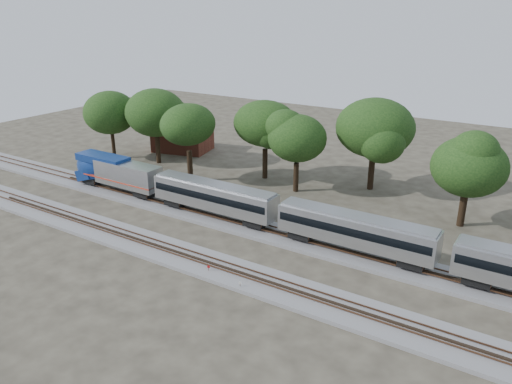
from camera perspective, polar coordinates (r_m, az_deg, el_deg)
ground at (r=54.79m, az=-3.47°, el=-6.57°), size 160.00×160.00×0.00m
track_far at (r=59.16m, az=-0.07°, el=-4.17°), size 160.00×5.00×0.73m
track_near at (r=51.89m, az=-6.08°, el=-8.04°), size 160.00×5.00×0.73m
train at (r=50.80m, az=21.11°, el=-6.35°), size 106.63×3.04×4.48m
switch_stand_red at (r=49.95m, az=-5.44°, el=-8.71°), size 0.30×0.11×0.95m
switch_stand_white at (r=47.19m, az=-1.83°, el=-10.56°), size 0.28×0.10×0.89m
switch_lever at (r=48.11m, az=-1.41°, el=-10.47°), size 0.58×0.48×0.30m
brick_building at (r=92.31m, az=-8.39°, el=6.16°), size 11.08×8.94×4.69m
tree_0 at (r=88.77m, az=-16.34°, el=8.69°), size 8.11×8.11×11.44m
tree_1 at (r=83.97m, az=-11.43°, el=8.87°), size 8.68×8.68×12.24m
tree_2 at (r=73.98m, az=-7.78°, el=7.64°), size 8.82×8.82×12.43m
tree_3 at (r=74.68m, az=1.07°, el=7.82°), size 8.66×8.66×12.21m
tree_4 at (r=69.37m, az=4.72°, el=6.13°), size 7.91×7.91×11.15m
tree_5 at (r=71.67m, az=13.45°, el=7.14°), size 9.17×9.17×12.94m
tree_6 at (r=62.81m, az=23.16°, el=2.65°), size 7.56×7.56×10.66m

